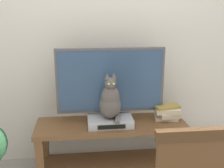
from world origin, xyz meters
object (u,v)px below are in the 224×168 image
object	(u,v)px
book_stack	(167,112)
tv	(111,83)
media_box	(110,121)
tv_stand	(111,139)
cat	(110,101)

from	to	relation	value
book_stack	tv	bearing A→B (deg)	176.54
media_box	tv_stand	bearing A→B (deg)	69.11
media_box	book_stack	distance (m)	0.56
tv_stand	cat	size ratio (longest dim) A/B	3.25
tv_stand	media_box	bearing A→B (deg)	-110.89
tv_stand	tv	distance (m)	0.54
tv	cat	xyz separation A→B (m)	(-0.02, -0.12, -0.13)
media_box	book_stack	size ratio (longest dim) A/B	1.61
cat	tv	bearing A→B (deg)	82.71
media_box	book_stack	xyz separation A→B (m)	(0.56, 0.08, 0.04)
tv	book_stack	distance (m)	0.62
tv_stand	cat	distance (m)	0.40
tv_stand	cat	world-z (taller)	cat
cat	tv_stand	bearing A→B (deg)	74.51
tv_stand	book_stack	xyz separation A→B (m)	(0.54, 0.03, 0.23)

